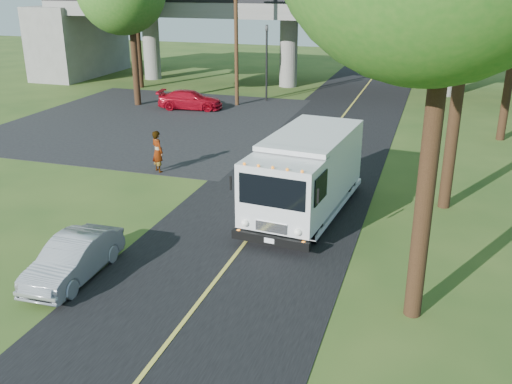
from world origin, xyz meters
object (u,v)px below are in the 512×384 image
at_px(pedestrian, 158,152).
at_px(utility_pole, 236,36).
at_px(traffic_signal, 267,55).
at_px(silver_sedan, 73,258).
at_px(red_sedan, 190,100).
at_px(step_van, 306,172).

bearing_deg(pedestrian, utility_pole, -49.94).
bearing_deg(traffic_signal, silver_sedan, -85.59).
xyz_separation_m(traffic_signal, red_sedan, (-4.02, -4.11, -2.58)).
height_order(utility_pole, pedestrian, utility_pole).
bearing_deg(red_sedan, silver_sedan, -173.67).
height_order(utility_pole, silver_sedan, utility_pole).
relative_size(red_sedan, pedestrian, 2.24).
xyz_separation_m(traffic_signal, utility_pole, (-1.50, -2.00, 1.40)).
relative_size(utility_pole, pedestrian, 4.74).
relative_size(silver_sedan, pedestrian, 1.96).
height_order(traffic_signal, pedestrian, traffic_signal).
bearing_deg(red_sedan, traffic_signal, -53.41).
relative_size(utility_pole, silver_sedan, 2.41).
relative_size(red_sedan, silver_sedan, 1.14).
height_order(traffic_signal, utility_pole, utility_pole).
xyz_separation_m(silver_sedan, pedestrian, (-2.08, 9.46, 0.33)).
bearing_deg(utility_pole, red_sedan, -140.02).
xyz_separation_m(traffic_signal, step_van, (7.29, -19.26, -1.59)).
bearing_deg(silver_sedan, red_sedan, 103.65).
height_order(step_van, pedestrian, step_van).
bearing_deg(utility_pole, silver_sedan, -81.69).
distance_m(step_van, red_sedan, 18.93).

